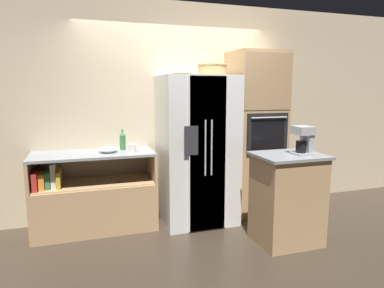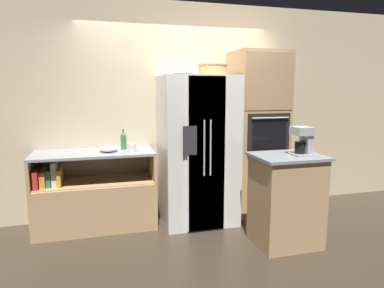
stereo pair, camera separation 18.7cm
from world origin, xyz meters
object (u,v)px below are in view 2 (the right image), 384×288
at_px(wicker_basket, 213,69).
at_px(mixing_bowl, 109,149).
at_px(fruit_bowl, 183,72).
at_px(wall_oven, 257,134).
at_px(mug, 132,148).
at_px(refrigerator, 197,150).
at_px(bottle_tall, 123,140).
at_px(coffee_maker, 303,140).

relative_size(wicker_basket, mixing_bowl, 1.68).
bearing_deg(fruit_bowl, wall_oven, 7.75).
height_order(wicker_basket, fruit_bowl, wicker_basket).
relative_size(wall_oven, wicker_basket, 5.90).
bearing_deg(mug, wall_oven, 2.99).
distance_m(refrigerator, bottle_tall, 0.93).
height_order(bottle_tall, mug, bottle_tall).
bearing_deg(coffee_maker, mixing_bowl, 151.08).
bearing_deg(coffee_maker, fruit_bowl, 138.15).
xyz_separation_m(refrigerator, bottle_tall, (-0.90, 0.21, 0.13)).
bearing_deg(wicker_basket, bottle_tall, 166.94).
bearing_deg(mixing_bowl, refrigerator, -4.07).
distance_m(bottle_tall, mug, 0.23).
xyz_separation_m(bottle_tall, mug, (0.09, -0.20, -0.06)).
distance_m(wicker_basket, bottle_tall, 1.41).
relative_size(refrigerator, wall_oven, 0.85).
height_order(refrigerator, mixing_bowl, refrigerator).
relative_size(fruit_bowl, coffee_maker, 0.91).
height_order(refrigerator, mug, refrigerator).
distance_m(wall_oven, wicker_basket, 1.09).
distance_m(mug, mixing_bowl, 0.28).
relative_size(wicker_basket, bottle_tall, 1.47).
relative_size(refrigerator, wicker_basket, 5.02).
height_order(wicker_basket, coffee_maker, wicker_basket).
relative_size(wicker_basket, fruit_bowl, 1.32).
relative_size(fruit_bowl, bottle_tall, 1.11).
height_order(refrigerator, coffee_maker, refrigerator).
relative_size(refrigerator, fruit_bowl, 6.65).
height_order(wall_oven, mixing_bowl, wall_oven).
height_order(wall_oven, coffee_maker, wall_oven).
relative_size(wall_oven, mug, 15.94).
bearing_deg(wall_oven, coffee_maker, -90.99).
xyz_separation_m(refrigerator, coffee_maker, (0.86, -1.00, 0.24)).
bearing_deg(wicker_basket, refrigerator, 167.22).
xyz_separation_m(wall_oven, bottle_tall, (-1.77, 0.11, -0.04)).
distance_m(mixing_bowl, coffee_maker, 2.23).
bearing_deg(refrigerator, mixing_bowl, 175.93).
height_order(refrigerator, wall_oven, wall_oven).
bearing_deg(bottle_tall, wicker_basket, -13.06).
distance_m(fruit_bowl, mixing_bowl, 1.27).
xyz_separation_m(wicker_basket, bottle_tall, (-1.08, 0.25, -0.87)).
relative_size(wall_oven, coffee_maker, 7.13).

